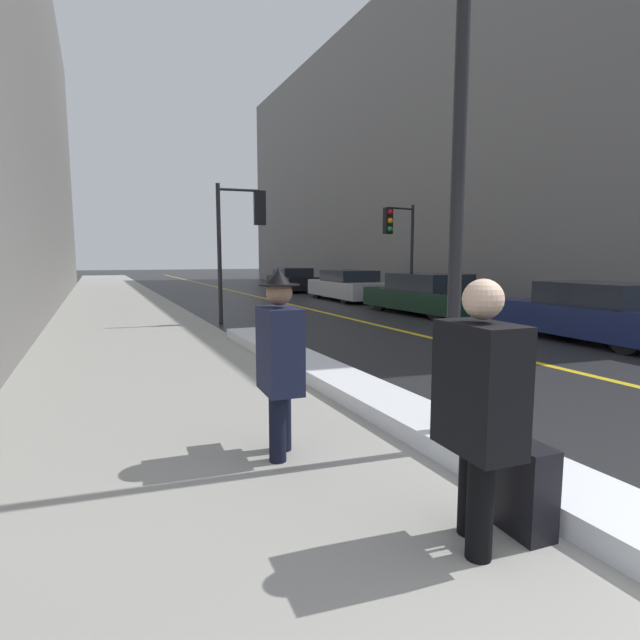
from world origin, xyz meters
TOP-DOWN VIEW (x-y plane):
  - sidewalk_slab at (-2.00, 15.00)m, footprint 4.00×80.00m
  - road_centre_stripe at (4.00, 15.00)m, footprint 0.16×80.00m
  - snow_bank_curb at (0.22, 4.58)m, footprint 0.72×10.21m
  - building_facade_right at (13.00, 22.00)m, footprint 6.00×36.00m
  - lamp_post at (0.16, 2.32)m, footprint 0.28×0.28m
  - traffic_light_near at (0.94, 11.93)m, footprint 1.31×0.33m
  - traffic_light_far at (7.01, 13.87)m, footprint 1.31×0.38m
  - pedestrian_nearside at (-0.71, 1.00)m, footprint 0.34×0.55m
  - pedestrian_with_shoulder_bag at (-1.32, 2.82)m, footprint 0.36×0.73m
  - parked_car_navy at (6.92, 5.96)m, footprint 1.97×4.32m
  - parked_car_dark_green at (6.72, 11.70)m, footprint 1.82×4.85m
  - parked_car_silver at (6.90, 17.43)m, footprint 1.98×4.88m
  - parked_car_black at (6.94, 24.07)m, footprint 2.06×4.76m
  - rolling_suitcase at (-0.33, 0.98)m, footprint 0.24×0.37m

SIDE VIEW (x-z plane):
  - road_centre_stripe at x=4.00m, z-range 0.00..0.00m
  - sidewalk_slab at x=-2.00m, z-range 0.00..0.01m
  - snow_bank_curb at x=0.22m, z-range 0.00..0.20m
  - rolling_suitcase at x=-0.33m, z-range -0.17..0.78m
  - parked_car_black at x=6.94m, z-range -0.03..1.22m
  - parked_car_navy at x=6.92m, z-range -0.03..1.23m
  - parked_car_silver at x=6.90m, z-range -0.02..1.25m
  - parked_car_dark_green at x=6.72m, z-range -0.03..1.26m
  - pedestrian_with_shoulder_bag at x=-1.32m, z-range 0.07..1.75m
  - pedestrian_nearside at x=-0.71m, z-range 0.09..1.74m
  - traffic_light_far at x=7.01m, z-range 0.81..4.46m
  - traffic_light_near at x=0.94m, z-range 0.82..4.52m
  - lamp_post at x=0.16m, z-range 0.50..5.88m
  - building_facade_right at x=13.00m, z-range 0.00..14.11m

